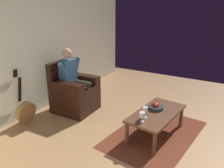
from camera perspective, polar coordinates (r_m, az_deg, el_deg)
ground_plane at (r=3.59m, az=16.06°, el=-16.50°), size 7.27×7.27×0.00m
wall_back at (r=4.52m, az=-20.09°, el=9.44°), size 6.46×0.06×2.73m
rug at (r=3.99m, az=10.55°, el=-11.99°), size 1.94×1.38×0.01m
armchair at (r=4.65m, az=-9.41°, el=-2.26°), size 0.73×0.76×0.99m
person_seated at (r=4.52m, az=-9.26°, el=1.36°), size 0.62×0.61×1.25m
coffee_table at (r=3.82m, az=10.88°, el=-7.58°), size 1.17×0.70×0.40m
guitar at (r=4.46m, az=-20.52°, el=-6.16°), size 0.39×0.25×0.99m
wine_glass_near at (r=3.45m, az=7.43°, el=-7.61°), size 0.09×0.09×0.15m
wine_glass_far at (r=3.55m, az=8.19°, el=-6.44°), size 0.07×0.07×0.18m
fruit_bowl at (r=3.89m, az=10.73°, el=-5.56°), size 0.24×0.24×0.11m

